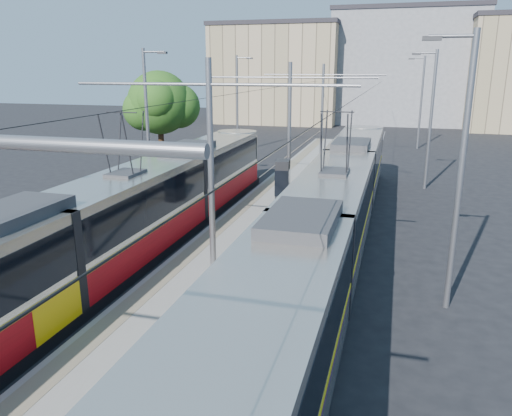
% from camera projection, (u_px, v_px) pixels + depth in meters
% --- Properties ---
extents(platform, '(4.00, 50.00, 0.30)m').
position_uv_depth(platform, '(276.00, 207.00, 25.39)').
color(platform, gray).
rests_on(platform, ground).
extents(tactile_strip_left, '(0.70, 50.00, 0.01)m').
position_uv_depth(tactile_strip_left, '(248.00, 202.00, 25.73)').
color(tactile_strip_left, gray).
rests_on(tactile_strip_left, platform).
extents(tactile_strip_right, '(0.70, 50.00, 0.01)m').
position_uv_depth(tactile_strip_right, '(304.00, 206.00, 24.96)').
color(tactile_strip_right, gray).
rests_on(tactile_strip_right, platform).
extents(rails, '(8.71, 70.00, 0.03)m').
position_uv_depth(rails, '(276.00, 210.00, 25.42)').
color(rails, gray).
rests_on(rails, ground).
extents(tram_left, '(2.43, 28.10, 5.50)m').
position_uv_depth(tram_left, '(129.00, 217.00, 18.35)').
color(tram_left, black).
rests_on(tram_left, ground).
extents(tram_right, '(2.43, 32.12, 5.50)m').
position_uv_depth(tram_right, '(333.00, 211.00, 18.51)').
color(tram_right, black).
rests_on(tram_right, ground).
extents(catenary, '(9.20, 70.00, 7.00)m').
position_uv_depth(catenary, '(261.00, 127.00, 21.57)').
color(catenary, slate).
rests_on(catenary, platform).
extents(street_lamps, '(15.18, 38.22, 8.00)m').
position_uv_depth(street_lamps, '(293.00, 120.00, 28.00)').
color(street_lamps, slate).
rests_on(street_lamps, ground).
extents(shelter, '(0.81, 1.17, 2.42)m').
position_uv_depth(shelter, '(283.00, 183.00, 24.29)').
color(shelter, black).
rests_on(shelter, platform).
extents(tree, '(4.71, 4.36, 6.85)m').
position_uv_depth(tree, '(164.00, 104.00, 34.02)').
color(tree, '#382314').
rests_on(tree, ground).
extents(building_left, '(16.32, 12.24, 12.54)m').
position_uv_depth(building_left, '(279.00, 73.00, 66.18)').
color(building_left, tan).
rests_on(building_left, ground).
extents(building_centre, '(18.36, 14.28, 14.21)m').
position_uv_depth(building_centre, '(405.00, 67.00, 65.46)').
color(building_centre, gray).
rests_on(building_centre, ground).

